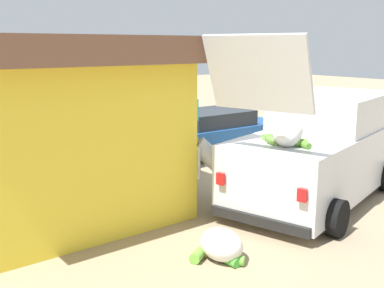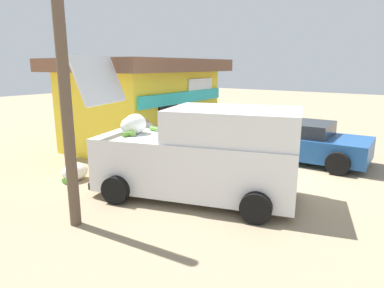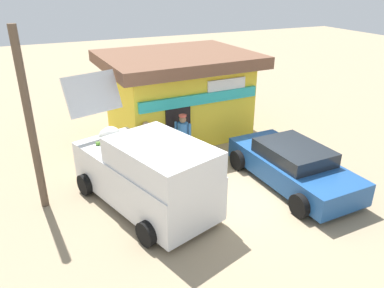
{
  "view_description": "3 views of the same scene",
  "coord_description": "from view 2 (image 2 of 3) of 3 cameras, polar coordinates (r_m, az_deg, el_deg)",
  "views": [
    {
      "loc": [
        -8.58,
        7.72,
        2.97
      ],
      "look_at": [
        -0.29,
        1.86,
        0.83
      ],
      "focal_mm": 44.02,
      "sensor_mm": 36.0,
      "label": 1
    },
    {
      "loc": [
        -8.73,
        -3.5,
        2.89
      ],
      "look_at": [
        -1.34,
        1.85,
        0.77
      ],
      "focal_mm": 31.64,
      "sensor_mm": 36.0,
      "label": 2
    },
    {
      "loc": [
        -5.19,
        -7.81,
        5.67
      ],
      "look_at": [
        -0.78,
        2.01,
        0.85
      ],
      "focal_mm": 35.09,
      "sensor_mm": 36.0,
      "label": 3
    }
  ],
  "objects": [
    {
      "name": "ground_plane",
      "position": [
        9.84,
        13.49,
        -4.37
      ],
      "size": [
        60.0,
        60.0,
        0.0
      ],
      "primitive_type": "plane",
      "color": "#9E896B"
    },
    {
      "name": "customer_bending",
      "position": [
        9.32,
        -7.23,
        0.51
      ],
      "size": [
        0.7,
        0.74,
        1.44
      ],
      "color": "#4C4C51",
      "rests_on": "ground_plane"
    },
    {
      "name": "paint_bucket",
      "position": [
        13.08,
        9.79,
        0.86
      ],
      "size": [
        0.29,
        0.29,
        0.32
      ],
      "primitive_type": "cylinder",
      "color": "silver",
      "rests_on": "ground_plane"
    },
    {
      "name": "delivery_van",
      "position": [
        7.47,
        1.87,
        -1.59
      ],
      "size": [
        3.18,
        5.12,
        3.13
      ],
      "color": "silver",
      "rests_on": "ground_plane"
    },
    {
      "name": "storefront_bar",
      "position": [
        12.25,
        -8.44,
        7.04
      ],
      "size": [
        5.67,
        4.64,
        3.11
      ],
      "color": "yellow",
      "rests_on": "ground_plane"
    },
    {
      "name": "vendor_standing",
      "position": [
        10.06,
        -1.42,
        2.03
      ],
      "size": [
        0.48,
        0.48,
        1.68
      ],
      "color": "#4C4C51",
      "rests_on": "ground_plane"
    },
    {
      "name": "unloaded_banana_pile",
      "position": [
        9.24,
        -19.2,
        -4.52
      ],
      "size": [
        0.74,
        0.73,
        0.45
      ],
      "color": "silver",
      "rests_on": "ground_plane"
    },
    {
      "name": "utility_pole",
      "position": [
        6.23,
        -20.56,
        7.4
      ],
      "size": [
        0.2,
        0.2,
        4.72
      ],
      "primitive_type": "cylinder",
      "color": "brown",
      "rests_on": "ground_plane"
    },
    {
      "name": "parked_sedan",
      "position": [
        11.07,
        17.05,
        0.5
      ],
      "size": [
        2.27,
        4.34,
        1.21
      ],
      "color": "#1E4C8C",
      "rests_on": "ground_plane"
    }
  ]
}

